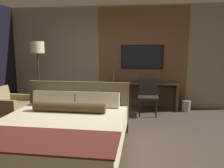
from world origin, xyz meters
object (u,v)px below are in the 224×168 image
at_px(bed, 61,134).
at_px(armchair_by_window, 10,109).
at_px(tv, 142,57).
at_px(floor_lamp, 37,53).
at_px(desk_chair, 148,93).
at_px(vase_tall, 114,74).
at_px(waste_bin, 186,106).
at_px(book, 138,81).
at_px(desk, 141,90).

height_order(bed, armchair_by_window, bed).
relative_size(tv, floor_lamp, 0.64).
xyz_separation_m(bed, floor_lamp, (-1.31, 1.99, 1.20)).
bearing_deg(tv, desk_chair, -76.66).
bearing_deg(desk_chair, bed, -121.01).
xyz_separation_m(armchair_by_window, floor_lamp, (0.44, 0.61, 1.25)).
relative_size(vase_tall, waste_bin, 1.49).
height_order(floor_lamp, vase_tall, floor_lamp).
distance_m(armchair_by_window, book, 3.27).
height_order(vase_tall, waste_bin, vase_tall).
relative_size(desk, armchair_by_window, 2.48).
distance_m(desk, armchair_by_window, 3.32).
bearing_deg(bed, tv, 67.58).
height_order(armchair_by_window, floor_lamp, floor_lamp).
height_order(armchair_by_window, book, armchair_by_window).
height_order(bed, book, bed).
distance_m(desk_chair, armchair_by_window, 3.30).
xyz_separation_m(desk_chair, vase_tall, (-0.94, 0.52, 0.41)).
bearing_deg(waste_bin, book, 173.28).
xyz_separation_m(desk_chair, book, (-0.26, 0.53, 0.21)).
bearing_deg(desk, book, 175.31).
bearing_deg(armchair_by_window, book, -59.50).
height_order(bed, vase_tall, vase_tall).
height_order(vase_tall, book, vase_tall).
height_order(tv, waste_bin, tv).
bearing_deg(tv, bed, -112.42).
distance_m(armchair_by_window, floor_lamp, 1.46).
distance_m(tv, book, 0.69).
xyz_separation_m(desk, vase_tall, (-0.77, -0.00, 0.44)).
xyz_separation_m(floor_lamp, vase_tall, (1.78, 0.83, -0.58)).
relative_size(bed, vase_tall, 5.17).
bearing_deg(floor_lamp, book, 18.95).
height_order(desk, tv, tv).
distance_m(bed, vase_tall, 2.93).
bearing_deg(book, tv, 60.55).
relative_size(armchair_by_window, floor_lamp, 0.43).
relative_size(tv, waste_bin, 4.12).
relative_size(bed, desk_chair, 2.42).
height_order(tv, desk_chair, tv).
bearing_deg(bed, vase_tall, 80.53).
relative_size(armchair_by_window, vase_tall, 1.86).
xyz_separation_m(bed, book, (1.14, 2.83, 0.43)).
bearing_deg(vase_tall, tv, 13.29).
bearing_deg(desk_chair, armchair_by_window, -163.41).
xyz_separation_m(tv, desk_chair, (0.17, -0.70, -0.87)).
relative_size(desk_chair, floor_lamp, 0.50).
relative_size(tv, book, 4.85).
height_order(bed, waste_bin, bed).
xyz_separation_m(desk_chair, waste_bin, (1.01, 0.38, -0.39)).
bearing_deg(armchair_by_window, bed, -124.51).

